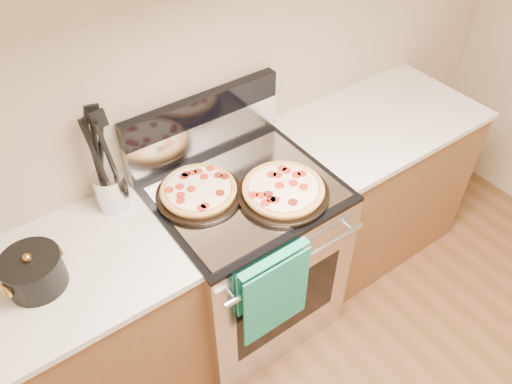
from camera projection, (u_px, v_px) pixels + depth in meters
wall_back at (193, 65)px, 2.04m from camera, size 4.00×0.00×4.00m
range_body at (245, 258)px, 2.45m from camera, size 0.76×0.68×0.90m
oven_window at (288, 305)px, 2.25m from camera, size 0.56×0.01×0.40m
cooktop at (244, 190)px, 2.14m from camera, size 0.76×0.68×0.02m
backsplash_lower at (204, 136)px, 2.25m from camera, size 0.76×0.06×0.18m
backsplash_upper at (202, 108)px, 2.15m from camera, size 0.76×0.06×0.12m
oven_handle at (298, 263)px, 1.99m from camera, size 0.70×0.03×0.03m
dish_towel at (273, 292)px, 2.01m from camera, size 0.32×0.05×0.42m
foil_sheet at (248, 192)px, 2.11m from camera, size 0.70×0.55×0.01m
cabinet_left at (71, 351)px, 2.10m from camera, size 1.00×0.62×0.88m
countertop_left at (38, 287)px, 1.79m from camera, size 1.02×0.64×0.03m
cabinet_right at (369, 186)px, 2.85m from camera, size 1.00×0.62×0.88m
countertop_right at (383, 120)px, 2.54m from camera, size 1.02×0.64×0.03m
pepperoni_pizza_back at (199, 191)px, 2.07m from camera, size 0.44×0.44×0.05m
pepperoni_pizza_front at (283, 190)px, 2.07m from camera, size 0.39×0.39×0.05m
utensil_crock at (112, 191)px, 2.02m from camera, size 0.14×0.14×0.16m
saucepan at (35, 273)px, 1.74m from camera, size 0.26×0.26×0.13m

